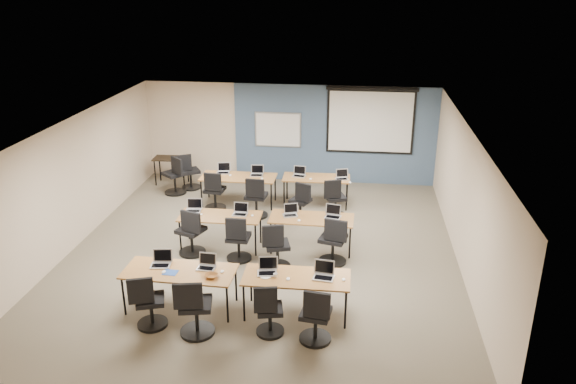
# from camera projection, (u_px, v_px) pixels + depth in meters

# --- Properties ---
(floor) EXTENTS (8.00, 9.00, 0.02)m
(floor) POSITION_uv_depth(u_px,v_px,m) (263.00, 251.00, 11.79)
(floor) COLOR #6B6354
(floor) RESTS_ON ground
(ceiling) EXTENTS (8.00, 9.00, 0.02)m
(ceiling) POSITION_uv_depth(u_px,v_px,m) (260.00, 126.00, 10.81)
(ceiling) COLOR white
(ceiling) RESTS_ON ground
(wall_back) EXTENTS (8.00, 0.04, 2.70)m
(wall_back) POSITION_uv_depth(u_px,v_px,m) (289.00, 133.00, 15.46)
(wall_back) COLOR beige
(wall_back) RESTS_ON ground
(wall_front) EXTENTS (8.00, 0.04, 2.70)m
(wall_front) POSITION_uv_depth(u_px,v_px,m) (202.00, 319.00, 7.14)
(wall_front) COLOR beige
(wall_front) RESTS_ON ground
(wall_left) EXTENTS (0.04, 9.00, 2.70)m
(wall_left) POSITION_uv_depth(u_px,v_px,m) (74.00, 183.00, 11.77)
(wall_left) COLOR beige
(wall_left) RESTS_ON ground
(wall_right) EXTENTS (0.04, 9.00, 2.70)m
(wall_right) POSITION_uv_depth(u_px,v_px,m) (466.00, 201.00, 10.83)
(wall_right) COLOR beige
(wall_right) RESTS_ON ground
(blue_accent_panel) EXTENTS (5.50, 0.04, 2.70)m
(blue_accent_panel) POSITION_uv_depth(u_px,v_px,m) (334.00, 135.00, 15.28)
(blue_accent_panel) COLOR #3D5977
(blue_accent_panel) RESTS_ON wall_back
(whiteboard) EXTENTS (1.28, 0.03, 0.98)m
(whiteboard) POSITION_uv_depth(u_px,v_px,m) (278.00, 130.00, 15.39)
(whiteboard) COLOR #99A2AC
(whiteboard) RESTS_ON wall_back
(projector_screen) EXTENTS (2.40, 0.10, 1.82)m
(projector_screen) POSITION_uv_depth(u_px,v_px,m) (371.00, 117.00, 14.92)
(projector_screen) COLOR black
(projector_screen) RESTS_ON wall_back
(training_table_front_left) EXTENTS (1.91, 0.80, 0.73)m
(training_table_front_left) POSITION_uv_depth(u_px,v_px,m) (180.00, 273.00, 9.57)
(training_table_front_left) COLOR olive
(training_table_front_left) RESTS_ON floor
(training_table_front_right) EXTENTS (1.80, 0.75, 0.73)m
(training_table_front_right) POSITION_uv_depth(u_px,v_px,m) (296.00, 279.00, 9.38)
(training_table_front_right) COLOR brown
(training_table_front_right) RESTS_ON floor
(training_table_mid_left) EXTENTS (1.71, 0.71, 0.73)m
(training_table_mid_left) POSITION_uv_depth(u_px,v_px,m) (220.00, 218.00, 11.74)
(training_table_mid_left) COLOR brown
(training_table_mid_left) RESTS_ON floor
(training_table_mid_right) EXTENTS (1.74, 0.73, 0.73)m
(training_table_mid_right) POSITION_uv_depth(u_px,v_px,m) (312.00, 220.00, 11.64)
(training_table_mid_right) COLOR #A96C3C
(training_table_mid_right) RESTS_ON floor
(training_table_back_left) EXTENTS (1.87, 0.78, 0.73)m
(training_table_back_left) POSITION_uv_depth(u_px,v_px,m) (238.00, 178.00, 14.00)
(training_table_back_left) COLOR brown
(training_table_back_left) RESTS_ON floor
(training_table_back_right) EXTENTS (1.66, 0.69, 0.73)m
(training_table_back_right) POSITION_uv_depth(u_px,v_px,m) (316.00, 179.00, 13.94)
(training_table_back_right) COLOR #9C6645
(training_table_back_right) RESTS_ON floor
(laptop_0) EXTENTS (0.34, 0.29, 0.25)m
(laptop_0) POSITION_uv_depth(u_px,v_px,m) (161.00, 261.00, 9.72)
(laptop_0) COLOR #ABABAB
(laptop_0) RESTS_ON training_table_front_left
(mouse_0) EXTENTS (0.09, 0.12, 0.04)m
(mouse_0) POSITION_uv_depth(u_px,v_px,m) (164.00, 272.00, 9.48)
(mouse_0) COLOR white
(mouse_0) RESTS_ON training_table_front_left
(task_chair_0) EXTENTS (0.52, 0.50, 0.98)m
(task_chair_0) POSITION_uv_depth(u_px,v_px,m) (149.00, 306.00, 9.13)
(task_chair_0) COLOR black
(task_chair_0) RESTS_ON floor
(laptop_1) EXTENTS (0.31, 0.26, 0.23)m
(laptop_1) POSITION_uv_depth(u_px,v_px,m) (207.00, 264.00, 9.63)
(laptop_1) COLOR #BCBCBE
(laptop_1) RESTS_ON training_table_front_left
(mouse_1) EXTENTS (0.08, 0.11, 0.03)m
(mouse_1) POSITION_uv_depth(u_px,v_px,m) (222.00, 271.00, 9.50)
(mouse_1) COLOR white
(mouse_1) RESTS_ON training_table_front_left
(task_chair_1) EXTENTS (0.57, 0.57, 1.04)m
(task_chair_1) POSITION_uv_depth(u_px,v_px,m) (195.00, 312.00, 8.92)
(task_chair_1) COLOR black
(task_chair_1) RESTS_ON floor
(laptop_2) EXTENTS (0.33, 0.28, 0.25)m
(laptop_2) POSITION_uv_depth(u_px,v_px,m) (268.00, 269.00, 9.47)
(laptop_2) COLOR #ABABAB
(laptop_2) RESTS_ON training_table_front_right
(mouse_2) EXTENTS (0.07, 0.11, 0.04)m
(mouse_2) POSITION_uv_depth(u_px,v_px,m) (288.00, 279.00, 9.26)
(mouse_2) COLOR white
(mouse_2) RESTS_ON training_table_front_right
(task_chair_2) EXTENTS (0.46, 0.46, 0.95)m
(task_chair_2) POSITION_uv_depth(u_px,v_px,m) (269.00, 314.00, 8.94)
(task_chair_2) COLOR black
(task_chair_2) RESTS_ON floor
(laptop_3) EXTENTS (0.34, 0.29, 0.26)m
(laptop_3) POSITION_uv_depth(u_px,v_px,m) (324.00, 273.00, 9.33)
(laptop_3) COLOR silver
(laptop_3) RESTS_ON training_table_front_right
(mouse_3) EXTENTS (0.06, 0.10, 0.03)m
(mouse_3) POSITION_uv_depth(u_px,v_px,m) (344.00, 280.00, 9.25)
(mouse_3) COLOR white
(mouse_3) RESTS_ON training_table_front_right
(task_chair_3) EXTENTS (0.51, 0.51, 0.99)m
(task_chair_3) POSITION_uv_depth(u_px,v_px,m) (316.00, 320.00, 8.75)
(task_chair_3) COLOR black
(task_chair_3) RESTS_ON floor
(laptop_4) EXTENTS (0.33, 0.28, 0.25)m
(laptop_4) POSITION_uv_depth(u_px,v_px,m) (194.00, 208.00, 11.94)
(laptop_4) COLOR silver
(laptop_4) RESTS_ON training_table_mid_left
(mouse_4) EXTENTS (0.07, 0.10, 0.03)m
(mouse_4) POSITION_uv_depth(u_px,v_px,m) (201.00, 214.00, 11.75)
(mouse_4) COLOR white
(mouse_4) RESTS_ON training_table_mid_left
(task_chair_4) EXTENTS (0.58, 0.56, 1.03)m
(task_chair_4) POSITION_uv_depth(u_px,v_px,m) (191.00, 236.00, 11.51)
(task_chair_4) COLOR black
(task_chair_4) RESTS_ON floor
(laptop_5) EXTENTS (0.31, 0.26, 0.23)m
(laptop_5) POSITION_uv_depth(u_px,v_px,m) (240.00, 212.00, 11.77)
(laptop_5) COLOR #BCBCBC
(laptop_5) RESTS_ON training_table_mid_left
(mouse_5) EXTENTS (0.08, 0.10, 0.03)m
(mouse_5) POSITION_uv_depth(u_px,v_px,m) (252.00, 215.00, 11.70)
(mouse_5) COLOR white
(mouse_5) RESTS_ON training_table_mid_left
(task_chair_5) EXTENTS (0.51, 0.51, 0.99)m
(task_chair_5) POSITION_uv_depth(u_px,v_px,m) (238.00, 242.00, 11.28)
(task_chair_5) COLOR black
(task_chair_5) RESTS_ON floor
(laptop_6) EXTENTS (0.30, 0.25, 0.23)m
(laptop_6) POSITION_uv_depth(u_px,v_px,m) (290.00, 212.00, 11.73)
(laptop_6) COLOR silver
(laptop_6) RESTS_ON training_table_mid_right
(mouse_6) EXTENTS (0.07, 0.10, 0.04)m
(mouse_6) POSITION_uv_depth(u_px,v_px,m) (299.00, 220.00, 11.46)
(mouse_6) COLOR white
(mouse_6) RESTS_ON training_table_mid_right
(task_chair_6) EXTENTS (0.52, 0.52, 1.00)m
(task_chair_6) POSITION_uv_depth(u_px,v_px,m) (276.00, 250.00, 10.96)
(task_chair_6) COLOR black
(task_chair_6) RESTS_ON floor
(laptop_7) EXTENTS (0.32, 0.27, 0.24)m
(laptop_7) POSITION_uv_depth(u_px,v_px,m) (333.00, 214.00, 11.65)
(laptop_7) COLOR #A5A4B0
(laptop_7) RESTS_ON training_table_mid_right
(mouse_7) EXTENTS (0.07, 0.10, 0.03)m
(mouse_7) POSITION_uv_depth(u_px,v_px,m) (346.00, 222.00, 11.37)
(mouse_7) COLOR white
(mouse_7) RESTS_ON training_table_mid_right
(task_chair_7) EXTENTS (0.56, 0.56, 1.04)m
(task_chair_7) POSITION_uv_depth(u_px,v_px,m) (333.00, 244.00, 11.14)
(task_chair_7) COLOR black
(task_chair_7) RESTS_ON floor
(laptop_8) EXTENTS (0.32, 0.28, 0.25)m
(laptop_8) POSITION_uv_depth(u_px,v_px,m) (223.00, 170.00, 14.23)
(laptop_8) COLOR silver
(laptop_8) RESTS_ON training_table_back_left
(mouse_8) EXTENTS (0.09, 0.12, 0.04)m
(mouse_8) POSITION_uv_depth(u_px,v_px,m) (230.00, 175.00, 14.03)
(mouse_8) COLOR white
(mouse_8) RESTS_ON training_table_back_left
(task_chair_8) EXTENTS (0.52, 0.52, 1.00)m
(task_chair_8) POSITION_uv_depth(u_px,v_px,m) (214.00, 194.00, 13.75)
(task_chair_8) COLOR black
(task_chair_8) RESTS_ON floor
(laptop_9) EXTENTS (0.32, 0.27, 0.24)m
(laptop_9) POSITION_uv_depth(u_px,v_px,m) (257.00, 173.00, 14.06)
(laptop_9) COLOR #AFAFB8
(laptop_9) RESTS_ON training_table_back_left
(mouse_9) EXTENTS (0.07, 0.10, 0.04)m
(mouse_9) POSITION_uv_depth(u_px,v_px,m) (262.00, 178.00, 13.82)
(mouse_9) COLOR white
(mouse_9) RESTS_ON training_table_back_left
(task_chair_9) EXTENTS (0.55, 0.55, 1.02)m
(task_chair_9) POSITION_uv_depth(u_px,v_px,m) (256.00, 201.00, 13.31)
(task_chair_9) COLOR black
(task_chair_9) RESTS_ON floor
(laptop_10) EXTENTS (0.31, 0.26, 0.24)m
(laptop_10) POSITION_uv_depth(u_px,v_px,m) (299.00, 174.00, 14.01)
(laptop_10) COLOR #B7B7BA
(laptop_10) RESTS_ON training_table_back_right
(mouse_10) EXTENTS (0.08, 0.11, 0.04)m
(mouse_10) POSITION_uv_depth(u_px,v_px,m) (311.00, 179.00, 13.78)
(mouse_10) COLOR white
(mouse_10) RESTS_ON training_table_back_right
(task_chair_10) EXTENTS (0.51, 0.48, 0.97)m
(task_chair_10) POSITION_uv_depth(u_px,v_px,m) (301.00, 204.00, 13.17)
(task_chair_10) COLOR black
(task_chair_10) RESTS_ON floor
(laptop_11) EXTENTS (0.30, 0.26, 0.23)m
(laptop_11) POSITION_uv_depth(u_px,v_px,m) (342.00, 177.00, 13.80)
(laptop_11) COLOR beige
(laptop_11) RESTS_ON training_table_back_right
(mouse_11) EXTENTS (0.08, 0.11, 0.03)m
(mouse_11) POSITION_uv_depth(u_px,v_px,m) (350.00, 182.00, 13.55)
(mouse_11) COLOR white
(mouse_11) RESTS_ON training_table_back_right
(task_chair_11) EXTENTS (0.52, 0.50, 0.98)m
(task_chair_11) POSITION_uv_depth(u_px,v_px,m) (335.00, 201.00, 13.32)
(task_chair_11) COLOR black
(task_chair_11) RESTS_ON floor
(blue_mousepad) EXTENTS (0.25, 0.21, 0.01)m
(blue_mousepad) POSITION_uv_depth(u_px,v_px,m) (170.00, 272.00, 9.48)
(blue_mousepad) COLOR #264BA0
(blue_mousepad) RESTS_ON training_table_front_left
(snack_bowl) EXTENTS (0.25, 0.25, 0.05)m
(snack_bowl) POSITION_uv_depth(u_px,v_px,m) (211.00, 276.00, 9.33)
(snack_bowl) COLOR brown
(snack_bowl) RESTS_ON training_table_front_left
(snack_plate) EXTENTS (0.23, 0.23, 0.01)m
(snack_plate) POSITION_uv_depth(u_px,v_px,m) (266.00, 276.00, 9.36)
(snack_plate) COLOR white
(snack_plate) RESTS_ON training_table_front_right
(coffee_cup) EXTENTS (0.06, 0.06, 0.05)m
(coffee_cup) POSITION_uv_depth(u_px,v_px,m) (275.00, 276.00, 9.31)
(coffee_cup) COLOR white
(coffee_cup) RESTS_ON snack_plate
(utility_table) EXTENTS (0.92, 0.51, 0.75)m
(utility_table) POSITION_uv_depth(u_px,v_px,m) (171.00, 161.00, 15.38)
(utility_table) COLOR black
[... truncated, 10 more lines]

